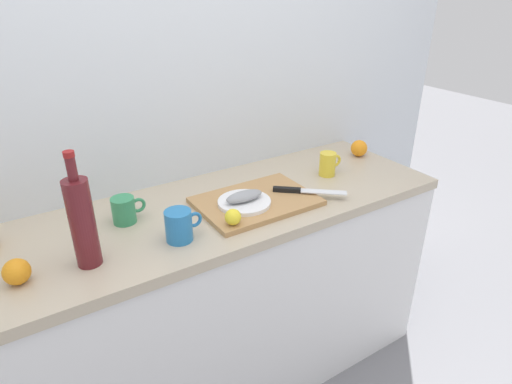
{
  "coord_description": "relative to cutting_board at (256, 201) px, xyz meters",
  "views": [
    {
      "loc": [
        -0.59,
        -1.33,
        1.69
      ],
      "look_at": [
        0.21,
        -0.06,
        0.95
      ],
      "focal_mm": 30.72,
      "sensor_mm": 36.0,
      "label": 1
    }
  ],
  "objects": [
    {
      "name": "white_plate",
      "position": [
        -0.06,
        -0.01,
        0.02
      ],
      "size": [
        0.2,
        0.2,
        0.01
      ],
      "primitive_type": "cylinder",
      "color": "white",
      "rests_on": "cutting_board"
    },
    {
      "name": "coffee_mug_2",
      "position": [
        0.41,
        0.06,
        0.04
      ],
      "size": [
        0.11,
        0.07,
        0.1
      ],
      "color": "yellow",
      "rests_on": "kitchen_counter"
    },
    {
      "name": "coffee_mug_0",
      "position": [
        -0.47,
        0.13,
        0.04
      ],
      "size": [
        0.12,
        0.08,
        0.1
      ],
      "color": "#338C59",
      "rests_on": "kitchen_counter"
    },
    {
      "name": "fish_fillet",
      "position": [
        -0.06,
        -0.01,
        0.04
      ],
      "size": [
        0.15,
        0.06,
        0.04
      ],
      "primitive_type": "ellipsoid",
      "color": "gray",
      "rests_on": "white_plate"
    },
    {
      "name": "coffee_mug_1",
      "position": [
        -0.35,
        -0.08,
        0.04
      ],
      "size": [
        0.13,
        0.09,
        0.11
      ],
      "color": "#2672B2",
      "rests_on": "kitchen_counter"
    },
    {
      "name": "orange_0",
      "position": [
        0.69,
        0.15,
        0.03
      ],
      "size": [
        0.08,
        0.08,
        0.08
      ],
      "primitive_type": "sphere",
      "color": "orange",
      "rests_on": "kitchen_counter"
    },
    {
      "name": "orange_1",
      "position": [
        -0.83,
        -0.05,
        0.03
      ],
      "size": [
        0.08,
        0.08,
        0.08
      ],
      "primitive_type": "sphere",
      "color": "orange",
      "rests_on": "kitchen_counter"
    },
    {
      "name": "chef_knife",
      "position": [
        0.18,
        -0.05,
        0.02
      ],
      "size": [
        0.24,
        0.21,
        0.02
      ],
      "rotation": [
        0.0,
        0.0,
        -0.7
      ],
      "color": "silver",
      "rests_on": "cutting_board"
    },
    {
      "name": "lemon_0",
      "position": [
        -0.17,
        -0.12,
        0.04
      ],
      "size": [
        0.06,
        0.06,
        0.06
      ],
      "primitive_type": "sphere",
      "color": "yellow",
      "rests_on": "cutting_board"
    },
    {
      "name": "wine_bottle",
      "position": [
        -0.64,
        -0.06,
        0.14
      ],
      "size": [
        0.07,
        0.07,
        0.37
      ],
      "color": "#59191E",
      "rests_on": "kitchen_counter"
    },
    {
      "name": "ground_plane",
      "position": [
        -0.21,
        0.06,
        -0.91
      ],
      "size": [
        12.0,
        12.0,
        0.0
      ],
      "primitive_type": "plane",
      "color": "slate"
    },
    {
      "name": "cutting_board",
      "position": [
        0.0,
        0.0,
        0.0
      ],
      "size": [
        0.45,
        0.31,
        0.02
      ],
      "primitive_type": "cube",
      "color": "tan",
      "rests_on": "kitchen_counter"
    },
    {
      "name": "back_wall",
      "position": [
        -0.21,
        0.39,
        0.34
      ],
      "size": [
        3.2,
        0.05,
        2.5
      ],
      "primitive_type": "cube",
      "color": "silver",
      "rests_on": "ground_plane"
    },
    {
      "name": "kitchen_counter",
      "position": [
        -0.21,
        0.06,
        -0.46
      ],
      "size": [
        2.0,
        0.6,
        0.9
      ],
      "color": "white",
      "rests_on": "ground_plane"
    }
  ]
}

